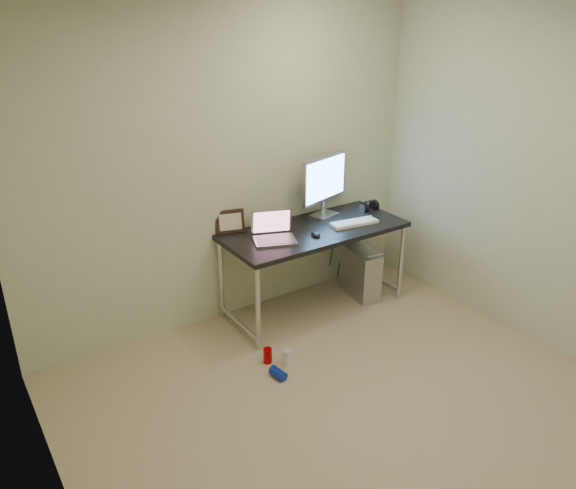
{
  "coord_description": "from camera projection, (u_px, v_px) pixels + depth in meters",
  "views": [
    {
      "loc": [
        -2.0,
        -2.08,
        2.48
      ],
      "look_at": [
        0.09,
        1.06,
        0.85
      ],
      "focal_mm": 35.0,
      "sensor_mm": 36.0,
      "label": 1
    }
  ],
  "objects": [
    {
      "name": "monitor",
      "position": [
        325.0,
        181.0,
        4.84
      ],
      "size": [
        0.56,
        0.22,
        0.54
      ],
      "rotation": [
        0.0,
        0.0,
        0.29
      ],
      "color": "#B7B7BF",
      "rests_on": "desk"
    },
    {
      "name": "keyboard",
      "position": [
        354.0,
        223.0,
        4.76
      ],
      "size": [
        0.43,
        0.19,
        0.03
      ],
      "primitive_type": "cube",
      "rotation": [
        0.0,
        0.0,
        -0.15
      ],
      "color": "white",
      "rests_on": "desk"
    },
    {
      "name": "can_red",
      "position": [
        268.0,
        356.0,
        4.18
      ],
      "size": [
        0.07,
        0.07,
        0.12
      ],
      "primitive_type": "cylinder",
      "rotation": [
        0.0,
        0.0,
        -0.14
      ],
      "color": "#AE0308",
      "rests_on": "ground"
    },
    {
      "name": "floor",
      "position": [
        368.0,
        424.0,
        3.59
      ],
      "size": [
        3.5,
        3.5,
        0.0
      ],
      "primitive_type": "plane",
      "color": "tan",
      "rests_on": "ground"
    },
    {
      "name": "headphones",
      "position": [
        369.0,
        207.0,
        5.08
      ],
      "size": [
        0.16,
        0.1,
        0.11
      ],
      "rotation": [
        0.0,
        0.0,
        -0.0
      ],
      "color": "black",
      "rests_on": "desk"
    },
    {
      "name": "webcam",
      "position": [
        253.0,
        218.0,
        4.64
      ],
      "size": [
        0.05,
        0.04,
        0.13
      ],
      "rotation": [
        0.0,
        0.0,
        0.22
      ],
      "color": "silver",
      "rests_on": "desk"
    },
    {
      "name": "mouse_right",
      "position": [
        374.0,
        218.0,
        4.86
      ],
      "size": [
        0.08,
        0.12,
        0.04
      ],
      "primitive_type": "ellipsoid",
      "rotation": [
        0.0,
        0.0,
        -0.17
      ],
      "color": "black",
      "rests_on": "desk"
    },
    {
      "name": "wall_left",
      "position": [
        48.0,
        343.0,
        2.21
      ],
      "size": [
        0.02,
        3.5,
        2.5
      ],
      "primitive_type": "cube",
      "color": "beige",
      "rests_on": "ground"
    },
    {
      "name": "cable_a",
      "position": [
        334.0,
        244.0,
        5.26
      ],
      "size": [
        0.01,
        0.16,
        0.69
      ],
      "primitive_type": "cylinder",
      "rotation": [
        0.21,
        0.0,
        0.0
      ],
      "color": "black",
      "rests_on": "ground"
    },
    {
      "name": "can_white",
      "position": [
        287.0,
        357.0,
        4.16
      ],
      "size": [
        0.09,
        0.09,
        0.12
      ],
      "primitive_type": "cylinder",
      "rotation": [
        0.0,
        0.0,
        -0.42
      ],
      "color": "white",
      "rests_on": "ground"
    },
    {
      "name": "laptop",
      "position": [
        274.0,
        233.0,
        4.44
      ],
      "size": [
        0.4,
        0.37,
        0.23
      ],
      "rotation": [
        0.0,
        0.0,
        -0.37
      ],
      "color": "#B7B7BF",
      "rests_on": "desk"
    },
    {
      "name": "wall_right",
      "position": [
        564.0,
        191.0,
        3.99
      ],
      "size": [
        0.02,
        3.5,
        2.5
      ],
      "primitive_type": "cube",
      "color": "beige",
      "rests_on": "ground"
    },
    {
      "name": "cable_b",
      "position": [
        342.0,
        244.0,
        5.3
      ],
      "size": [
        0.02,
        0.11,
        0.71
      ],
      "primitive_type": "cylinder",
      "rotation": [
        0.14,
        0.0,
        0.09
      ],
      "color": "black",
      "rests_on": "ground"
    },
    {
      "name": "desk",
      "position": [
        314.0,
        237.0,
        4.71
      ],
      "size": [
        1.56,
        0.68,
        0.75
      ],
      "color": "black",
      "rests_on": "ground"
    },
    {
      "name": "tower_computer",
      "position": [
        360.0,
        272.0,
        5.1
      ],
      "size": [
        0.25,
        0.45,
        0.48
      ],
      "rotation": [
        0.0,
        0.0,
        -0.16
      ],
      "color": "#B5B6BA",
      "rests_on": "ground"
    },
    {
      "name": "picture_frame",
      "position": [
        230.0,
        221.0,
        4.56
      ],
      "size": [
        0.25,
        0.13,
        0.19
      ],
      "primitive_type": "cube",
      "rotation": [
        -0.21,
        0.0,
        -0.28
      ],
      "color": "black",
      "rests_on": "desk"
    },
    {
      "name": "wall_back",
      "position": [
        230.0,
        172.0,
        4.43
      ],
      "size": [
        3.5,
        0.02,
        2.5
      ],
      "primitive_type": "cube",
      "color": "beige",
      "rests_on": "ground"
    },
    {
      "name": "mouse_left",
      "position": [
        316.0,
        234.0,
        4.52
      ],
      "size": [
        0.09,
        0.12,
        0.04
      ],
      "primitive_type": "ellipsoid",
      "rotation": [
        0.0,
        0.0,
        -0.23
      ],
      "color": "black",
      "rests_on": "desk"
    },
    {
      "name": "can_blue",
      "position": [
        278.0,
        373.0,
        4.02
      ],
      "size": [
        0.09,
        0.14,
        0.07
      ],
      "primitive_type": "cylinder",
      "rotation": [
        1.57,
        0.0,
        0.13
      ],
      "color": "#0E25B0",
      "rests_on": "ground"
    }
  ]
}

